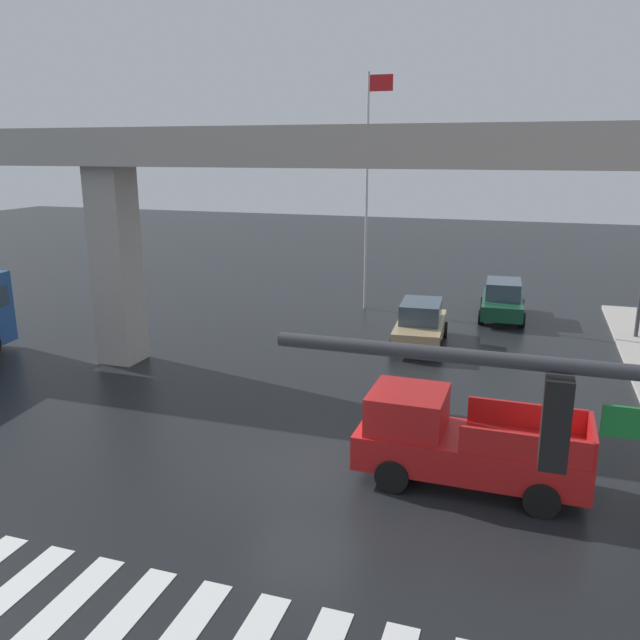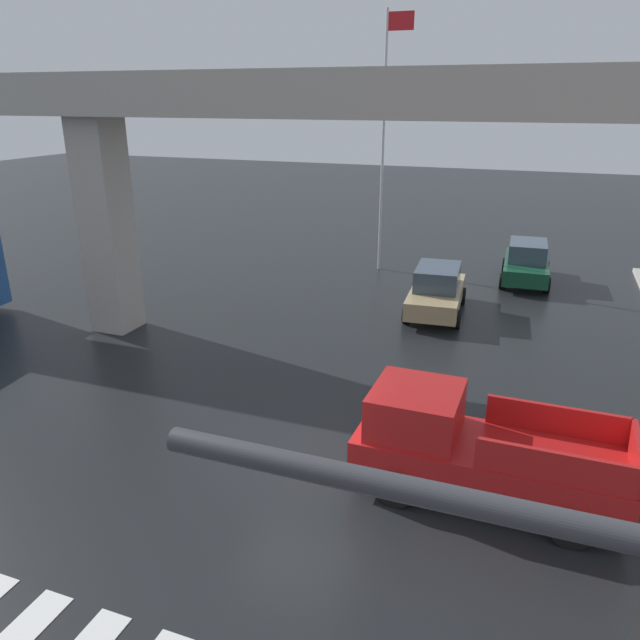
{
  "view_description": "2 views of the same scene",
  "coord_description": "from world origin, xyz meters",
  "px_view_note": "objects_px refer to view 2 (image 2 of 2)",
  "views": [
    {
      "loc": [
        4.74,
        -12.99,
        7.39
      ],
      "look_at": [
        -0.87,
        4.08,
        2.64
      ],
      "focal_mm": 36.07,
      "sensor_mm": 36.0,
      "label": 1
    },
    {
      "loc": [
        4.32,
        -9.89,
        7.43
      ],
      "look_at": [
        -1.05,
        4.41,
        1.8
      ],
      "focal_mm": 34.06,
      "sensor_mm": 36.0,
      "label": 2
    }
  ],
  "objects_px": {
    "pickup_truck": "(472,449)",
    "sedan_dark_green": "(526,262)",
    "flagpole": "(386,128)",
    "sedan_tan": "(437,290)"
  },
  "relations": [
    {
      "from": "sedan_tan",
      "to": "flagpole",
      "type": "height_order",
      "value": "flagpole"
    },
    {
      "from": "sedan_tan",
      "to": "sedan_dark_green",
      "type": "height_order",
      "value": "same"
    },
    {
      "from": "pickup_truck",
      "to": "sedan_dark_green",
      "type": "xyz_separation_m",
      "value": [
        0.24,
        15.82,
        -0.14
      ]
    },
    {
      "from": "flagpole",
      "to": "sedan_tan",
      "type": "bearing_deg",
      "value": -56.05
    },
    {
      "from": "sedan_tan",
      "to": "pickup_truck",
      "type": "bearing_deg",
      "value": -76.1
    },
    {
      "from": "pickup_truck",
      "to": "sedan_tan",
      "type": "distance_m",
      "value": 10.85
    },
    {
      "from": "pickup_truck",
      "to": "sedan_dark_green",
      "type": "distance_m",
      "value": 15.82
    },
    {
      "from": "sedan_dark_green",
      "to": "flagpole",
      "type": "xyz_separation_m",
      "value": [
        -6.3,
        -0.15,
        5.35
      ]
    },
    {
      "from": "sedan_dark_green",
      "to": "sedan_tan",
      "type": "bearing_deg",
      "value": -118.24
    },
    {
      "from": "flagpole",
      "to": "sedan_dark_green",
      "type": "bearing_deg",
      "value": 1.4
    }
  ]
}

